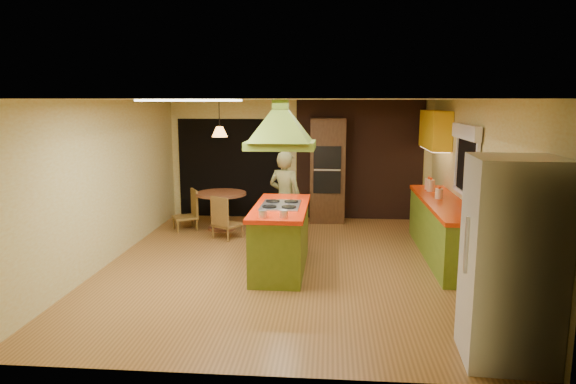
# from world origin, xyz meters

# --- Properties ---
(ground) EXTENTS (6.50, 6.50, 0.00)m
(ground) POSITION_xyz_m (0.00, 0.00, 0.00)
(ground) COLOR olive
(ground) RESTS_ON ground
(room_walls) EXTENTS (5.50, 6.50, 6.50)m
(room_walls) POSITION_xyz_m (0.00, 0.00, 1.25)
(room_walls) COLOR beige
(room_walls) RESTS_ON ground
(ceiling_plane) EXTENTS (6.50, 6.50, 0.00)m
(ceiling_plane) POSITION_xyz_m (0.00, 0.00, 2.50)
(ceiling_plane) COLOR silver
(ceiling_plane) RESTS_ON room_walls
(brick_panel) EXTENTS (2.64, 0.03, 2.50)m
(brick_panel) POSITION_xyz_m (1.25, 3.23, 1.25)
(brick_panel) COLOR #381E14
(brick_panel) RESTS_ON ground
(nook_opening) EXTENTS (2.20, 0.03, 2.10)m
(nook_opening) POSITION_xyz_m (-1.50, 3.23, 1.05)
(nook_opening) COLOR black
(nook_opening) RESTS_ON ground
(right_counter) EXTENTS (0.62, 3.05, 0.92)m
(right_counter) POSITION_xyz_m (2.45, 0.60, 0.46)
(right_counter) COLOR olive
(right_counter) RESTS_ON ground
(upper_cabinets) EXTENTS (0.34, 1.40, 0.70)m
(upper_cabinets) POSITION_xyz_m (2.57, 2.20, 1.95)
(upper_cabinets) COLOR yellow
(upper_cabinets) RESTS_ON room_walls
(window_right) EXTENTS (0.12, 1.35, 1.06)m
(window_right) POSITION_xyz_m (2.70, 0.40, 1.77)
(window_right) COLOR black
(window_right) RESTS_ON room_walls
(fluor_panel) EXTENTS (1.20, 0.60, 0.03)m
(fluor_panel) POSITION_xyz_m (-1.10, -1.20, 2.48)
(fluor_panel) COLOR white
(fluor_panel) RESTS_ON ceiling_plane
(kitchen_island) EXTENTS (0.79, 1.94, 0.98)m
(kitchen_island) POSITION_xyz_m (-0.07, -0.20, 0.49)
(kitchen_island) COLOR #61741D
(kitchen_island) RESTS_ON ground
(range_hood) EXTENTS (1.00, 0.72, 0.79)m
(range_hood) POSITION_xyz_m (-0.07, -0.20, 2.25)
(range_hood) COLOR #5B761D
(range_hood) RESTS_ON ceiling_plane
(man) EXTENTS (0.70, 0.59, 1.64)m
(man) POSITION_xyz_m (-0.12, 1.12, 0.82)
(man) COLOR brown
(man) RESTS_ON ground
(refrigerator) EXTENTS (0.86, 0.82, 1.98)m
(refrigerator) POSITION_xyz_m (2.36, -2.74, 0.99)
(refrigerator) COLOR silver
(refrigerator) RESTS_ON ground
(wall_oven) EXTENTS (0.73, 0.63, 2.13)m
(wall_oven) POSITION_xyz_m (0.58, 2.95, 1.07)
(wall_oven) COLOR #4E3019
(wall_oven) RESTS_ON ground
(dining_table) EXTENTS (0.97, 0.97, 0.73)m
(dining_table) POSITION_xyz_m (-1.46, 2.08, 0.51)
(dining_table) COLOR brown
(dining_table) RESTS_ON ground
(chair_left) EXTENTS (0.59, 0.59, 0.78)m
(chair_left) POSITION_xyz_m (-2.16, 1.98, 0.39)
(chair_left) COLOR brown
(chair_left) RESTS_ON ground
(chair_near) EXTENTS (0.60, 0.60, 0.79)m
(chair_near) POSITION_xyz_m (-1.21, 1.43, 0.40)
(chair_near) COLOR brown
(chair_near) RESTS_ON ground
(pendant_lamp) EXTENTS (0.39, 0.39, 0.19)m
(pendant_lamp) POSITION_xyz_m (-1.46, 2.08, 1.90)
(pendant_lamp) COLOR #FF9E3F
(pendant_lamp) RESTS_ON ceiling_plane
(canister_large) EXTENTS (0.18, 0.18, 0.20)m
(canister_large) POSITION_xyz_m (2.40, 1.47, 1.02)
(canister_large) COLOR beige
(canister_large) RESTS_ON right_counter
(canister_medium) EXTENTS (0.18, 0.18, 0.19)m
(canister_medium) POSITION_xyz_m (2.40, 1.66, 1.01)
(canister_medium) COLOR beige
(canister_medium) RESTS_ON right_counter
(canister_small) EXTENTS (0.16, 0.16, 0.16)m
(canister_small) POSITION_xyz_m (2.40, 0.78, 1.00)
(canister_small) COLOR beige
(canister_small) RESTS_ON right_counter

